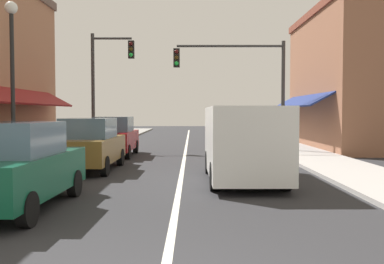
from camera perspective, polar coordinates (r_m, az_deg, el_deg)
name	(u,v)px	position (r m, az deg, el deg)	size (l,w,h in m)	color
ground_plane	(184,151)	(21.77, -1.00, -2.57)	(80.00, 80.00, 0.00)	#28282B
sidewalk_left	(75,150)	(22.53, -15.14, -2.34)	(2.60, 56.00, 0.12)	gray
sidewalk_right	(294,150)	(22.36, 13.25, -2.35)	(2.60, 56.00, 0.12)	#A39E99
lane_center_stripe	(184,151)	(21.77, -1.00, -2.57)	(0.14, 52.00, 0.01)	silver
storefront_right_block	(363,79)	(25.53, 21.59, 6.45)	(7.15, 10.20, 7.51)	#8E5B42
parked_car_nearest_left	(14,166)	(9.43, -22.41, -4.21)	(1.87, 4.14, 1.77)	#0F4C33
parked_car_second_left	(89,145)	(15.02, -13.43, -1.61)	(1.82, 4.12, 1.77)	brown
parked_car_third_left	(113,137)	(19.77, -10.32, -0.59)	(1.80, 4.11, 1.77)	maroon
van_in_lane	(242,141)	(12.45, 6.53, -1.18)	(2.03, 5.19, 2.12)	silver
traffic_signal_mast_arm	(243,76)	(21.47, 6.71, 7.38)	(5.46, 0.50, 5.45)	#333333
traffic_signal_left_corner	(105,75)	(22.96, -11.43, 7.34)	(2.26, 0.50, 6.02)	#333333
street_lamp_left_near	(11,61)	(13.68, -22.69, 8.56)	(0.36, 0.36, 5.15)	black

